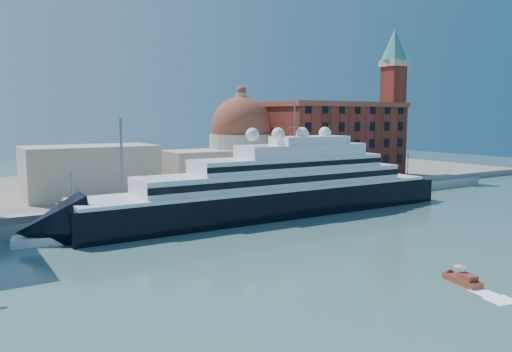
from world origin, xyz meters
TOP-DOWN VIEW (x-y plane):
  - ground at (0.00, 0.00)m, footprint 400.00×400.00m
  - quay at (0.00, 34.00)m, footprint 180.00×10.00m
  - land at (0.00, 75.00)m, footprint 260.00×72.00m
  - quay_fence at (0.00, 29.50)m, footprint 180.00×0.10m
  - superyacht at (5.70, 23.00)m, footprint 93.53×12.97m
  - service_barge at (-35.03, 22.53)m, footprint 12.56×6.15m
  - water_taxi at (4.50, -26.20)m, footprint 2.88×5.58m
  - warehouse at (52.00, 52.00)m, footprint 43.00×19.00m
  - campanile at (76.00, 52.00)m, footprint 8.40×8.40m
  - church at (6.39, 57.72)m, footprint 66.00×18.00m
  - lamp_posts at (-12.67, 32.27)m, footprint 120.80×2.40m

SIDE VIEW (x-z plane):
  - ground at x=0.00m, z-range 0.00..0.00m
  - water_taxi at x=4.50m, z-range -0.66..1.87m
  - service_barge at x=-35.03m, z-range -0.58..2.13m
  - land at x=0.00m, z-range 0.00..2.00m
  - quay at x=0.00m, z-range 0.00..2.50m
  - quay_fence at x=0.00m, z-range 2.50..3.70m
  - superyacht at x=5.70m, z-range -9.15..18.80m
  - lamp_posts at x=-12.67m, z-range 0.84..18.84m
  - church at x=6.39m, z-range -1.84..23.66m
  - warehouse at x=52.00m, z-range 2.16..25.41m
  - campanile at x=76.00m, z-range 5.26..52.26m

